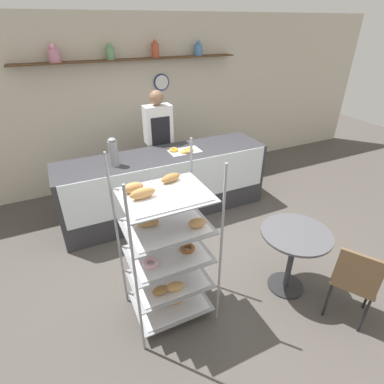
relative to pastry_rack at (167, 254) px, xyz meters
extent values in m
plane|color=#4C4742|center=(0.63, 0.32, -0.74)|extent=(14.00, 14.00, 0.00)
cube|color=beige|center=(0.63, 3.04, 0.61)|extent=(10.00, 0.06, 2.70)
cube|color=#4C331E|center=(0.63, 2.89, 1.32)|extent=(3.44, 0.24, 0.02)
cylinder|color=#CC7F99|center=(-0.46, 2.89, 1.41)|extent=(0.17, 0.17, 0.16)
sphere|color=#CC7F99|center=(-0.46, 2.89, 1.52)|extent=(0.09, 0.09, 0.09)
cylinder|color=#669966|center=(0.30, 2.89, 1.41)|extent=(0.13, 0.13, 0.17)
sphere|color=#669966|center=(0.30, 2.89, 1.52)|extent=(0.07, 0.07, 0.07)
cylinder|color=#B24C33|center=(0.99, 2.89, 1.43)|extent=(0.12, 0.12, 0.20)
sphere|color=#B24C33|center=(0.99, 2.89, 1.55)|extent=(0.06, 0.06, 0.06)
cylinder|color=#4C7FB2|center=(1.74, 2.89, 1.41)|extent=(0.14, 0.14, 0.16)
sphere|color=#4C7FB2|center=(1.74, 2.89, 1.52)|extent=(0.08, 0.08, 0.08)
cylinder|color=navy|center=(1.11, 2.99, 0.94)|extent=(0.26, 0.03, 0.26)
cylinder|color=white|center=(1.11, 2.97, 0.94)|extent=(0.23, 0.00, 0.23)
cube|color=#333338|center=(0.63, 1.71, -0.26)|extent=(2.99, 0.73, 0.95)
cube|color=silver|center=(0.63, 1.34, -0.09)|extent=(2.87, 0.01, 0.61)
cylinder|color=gray|center=(-0.36, -0.30, 0.10)|extent=(0.02, 0.02, 1.68)
cylinder|color=gray|center=(0.38, -0.30, 0.10)|extent=(0.02, 0.02, 1.68)
cylinder|color=gray|center=(-0.36, 0.29, 0.10)|extent=(0.02, 0.02, 1.68)
cylinder|color=gray|center=(0.38, 0.29, 0.10)|extent=(0.02, 0.02, 1.68)
cube|color=gray|center=(0.01, 0.00, -0.62)|extent=(0.72, 0.57, 0.01)
cube|color=silver|center=(0.01, 0.00, -0.61)|extent=(0.63, 0.50, 0.01)
ellipsoid|color=olive|center=(-0.14, 0.09, -0.56)|extent=(0.16, 0.10, 0.07)
ellipsoid|color=tan|center=(0.03, -0.06, -0.55)|extent=(0.17, 0.12, 0.09)
ellipsoid|color=olive|center=(-0.18, -0.02, -0.56)|extent=(0.18, 0.09, 0.08)
ellipsoid|color=tan|center=(0.15, 0.17, -0.56)|extent=(0.20, 0.14, 0.08)
ellipsoid|color=olive|center=(-0.02, 0.04, -0.56)|extent=(0.19, 0.11, 0.07)
cube|color=gray|center=(0.01, 0.00, -0.31)|extent=(0.72, 0.57, 0.01)
cube|color=silver|center=(0.01, 0.00, -0.30)|extent=(0.63, 0.50, 0.01)
ellipsoid|color=olive|center=(-0.13, -0.15, -0.25)|extent=(0.16, 0.09, 0.08)
ellipsoid|color=tan|center=(0.00, -0.17, -0.25)|extent=(0.18, 0.12, 0.08)
ellipsoid|color=olive|center=(0.23, 0.17, -0.26)|extent=(0.22, 0.11, 0.06)
cube|color=gray|center=(0.01, 0.00, 0.00)|extent=(0.72, 0.57, 0.01)
cube|color=silver|center=(0.01, 0.00, 0.01)|extent=(0.63, 0.50, 0.01)
torus|color=brown|center=(0.18, -0.05, 0.04)|extent=(0.14, 0.14, 0.04)
torus|color=#EAB2C1|center=(-0.18, -0.08, 0.04)|extent=(0.14, 0.14, 0.04)
torus|color=gold|center=(-0.11, 0.09, 0.04)|extent=(0.13, 0.13, 0.04)
cube|color=gray|center=(0.01, 0.00, 0.31)|extent=(0.72, 0.57, 0.01)
cube|color=silver|center=(0.01, 0.00, 0.32)|extent=(0.63, 0.50, 0.01)
ellipsoid|color=tan|center=(0.23, -0.15, 0.37)|extent=(0.17, 0.11, 0.08)
ellipsoid|color=#B27F47|center=(-0.14, 0.05, 0.36)|extent=(0.21, 0.15, 0.07)
cube|color=gray|center=(0.01, 0.00, 0.62)|extent=(0.72, 0.57, 0.01)
cube|color=silver|center=(0.01, 0.00, 0.63)|extent=(0.63, 0.50, 0.01)
ellipsoid|color=olive|center=(0.12, 0.16, 0.67)|extent=(0.20, 0.12, 0.07)
ellipsoid|color=#B27F47|center=(-0.21, 0.12, 0.68)|extent=(0.17, 0.10, 0.08)
ellipsoid|color=#B27F47|center=(-0.17, -0.01, 0.68)|extent=(0.21, 0.08, 0.09)
cube|color=#282833|center=(0.74, 2.22, -0.27)|extent=(0.25, 0.19, 0.94)
cube|color=silver|center=(0.74, 2.22, 0.48)|extent=(0.41, 0.22, 0.56)
cube|color=black|center=(0.74, 2.11, 0.38)|extent=(0.29, 0.01, 0.47)
sphere|color=#8C664C|center=(0.74, 2.22, 0.87)|extent=(0.21, 0.21, 0.21)
cylinder|color=#262628|center=(1.27, -0.26, -0.73)|extent=(0.38, 0.38, 0.02)
cylinder|color=#333338|center=(1.27, -0.26, -0.37)|extent=(0.06, 0.06, 0.70)
cylinder|color=#4C4C51|center=(1.27, -0.26, -0.01)|extent=(0.70, 0.70, 0.02)
cylinder|color=black|center=(1.80, -0.84, -0.52)|extent=(0.02, 0.02, 0.44)
cylinder|color=black|center=(1.64, -0.56, -0.52)|extent=(0.02, 0.02, 0.44)
cylinder|color=black|center=(1.52, -1.00, -0.52)|extent=(0.02, 0.02, 0.44)
cylinder|color=black|center=(1.36, -0.72, -0.52)|extent=(0.02, 0.02, 0.44)
cube|color=brown|center=(1.58, -0.78, -0.28)|extent=(0.52, 0.52, 0.03)
cube|color=brown|center=(1.43, -0.87, -0.07)|extent=(0.21, 0.33, 0.40)
cylinder|color=gray|center=(-0.07, 1.63, 0.38)|extent=(0.12, 0.12, 0.32)
ellipsoid|color=gray|center=(-0.07, 1.63, 0.56)|extent=(0.10, 0.10, 0.05)
cube|color=silver|center=(0.93, 1.67, 0.22)|extent=(0.44, 0.26, 0.01)
torus|color=tan|center=(0.95, 1.60, 0.25)|extent=(0.13, 0.13, 0.03)
torus|color=tan|center=(0.93, 1.60, 0.25)|extent=(0.13, 0.13, 0.04)
torus|color=gold|center=(0.98, 1.64, 0.25)|extent=(0.13, 0.13, 0.04)
torus|color=gold|center=(0.90, 1.61, 0.24)|extent=(0.12, 0.12, 0.03)
torus|color=gold|center=(0.78, 1.72, 0.25)|extent=(0.13, 0.13, 0.04)
camera|label=1|loc=(-0.68, -1.96, 1.83)|focal=28.00mm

